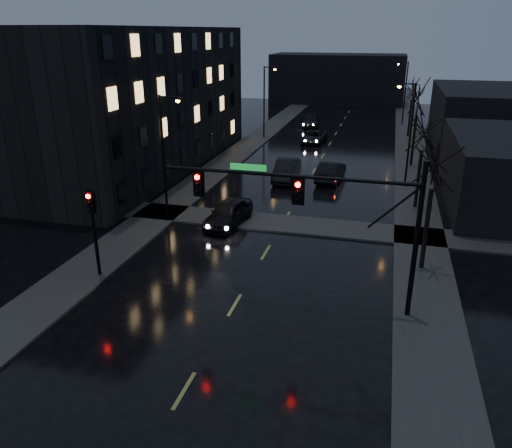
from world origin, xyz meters
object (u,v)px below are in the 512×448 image
Objects in this scene: lead_car at (331,171)px; oncoming_car_a at (228,213)px; oncoming_car_d at (311,121)px; oncoming_car_b at (287,170)px; oncoming_car_c at (314,137)px.

oncoming_car_a is at bearing 72.12° from lead_car.
oncoming_car_a reaches higher than lead_car.
oncoming_car_b is at bearing -92.31° from oncoming_car_d.
oncoming_car_b is 1.06× the size of lead_car.
lead_car is at bearing 73.32° from oncoming_car_a.
oncoming_car_c is at bearing 93.44° from oncoming_car_a.
oncoming_car_d is (-0.31, 36.14, -0.07)m from oncoming_car_a.
lead_car is (3.60, -14.46, 0.12)m from oncoming_car_c.
oncoming_car_a is 0.97× the size of oncoming_car_c.
oncoming_car_c is 0.96× the size of oncoming_car_d.
oncoming_car_d is at bearing 91.69° from oncoming_car_b.
oncoming_car_a reaches higher than oncoming_car_d.
oncoming_car_c is 14.90m from lead_car.
oncoming_car_a is 12.92m from lead_car.
lead_car is at bearing 8.88° from oncoming_car_b.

